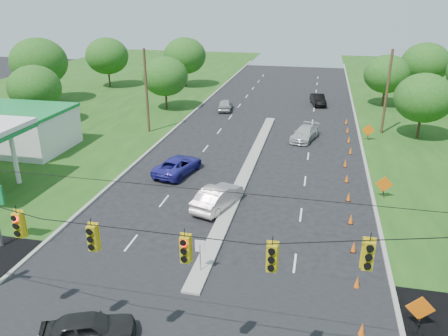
# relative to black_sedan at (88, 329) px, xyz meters

# --- Properties ---
(curb_left) EXTENTS (0.25, 110.00, 0.16)m
(curb_left) POSITION_rel_black_sedan_xyz_m (-6.69, 29.98, -0.70)
(curb_left) COLOR gray
(curb_left) RESTS_ON ground
(curb_right) EXTENTS (0.25, 110.00, 0.16)m
(curb_right) POSITION_rel_black_sedan_xyz_m (13.51, 29.98, -0.70)
(curb_right) COLOR gray
(curb_right) RESTS_ON ground
(median) EXTENTS (1.00, 34.00, 0.18)m
(median) POSITION_rel_black_sedan_xyz_m (3.41, 20.98, -0.70)
(median) COLOR gray
(median) RESTS_ON ground
(median_sign) EXTENTS (0.55, 0.06, 2.05)m
(median_sign) POSITION_rel_black_sedan_xyz_m (3.41, 5.98, 0.77)
(median_sign) COLOR gray
(median_sign) RESTS_ON ground
(signal_span) EXTENTS (25.60, 0.32, 9.00)m
(signal_span) POSITION_rel_black_sedan_xyz_m (3.36, -1.02, 4.27)
(signal_span) COLOR #422D1C
(signal_span) RESTS_ON ground
(utility_pole_far_left) EXTENTS (0.28, 0.28, 9.00)m
(utility_pole_far_left) POSITION_rel_black_sedan_xyz_m (-9.09, 29.98, 3.80)
(utility_pole_far_left) COLOR #422D1C
(utility_pole_far_left) RESTS_ON ground
(utility_pole_far_right) EXTENTS (0.28, 0.28, 9.00)m
(utility_pole_far_right) POSITION_rel_black_sedan_xyz_m (15.91, 34.98, 3.80)
(utility_pole_far_right) COLOR #422D1C
(utility_pole_far_right) RESTS_ON ground
(cone_0) EXTENTS (0.32, 0.32, 0.70)m
(cone_0) POSITION_rel_black_sedan_xyz_m (11.71, 2.98, -0.35)
(cone_0) COLOR orange
(cone_0) RESTS_ON ground
(cone_1) EXTENTS (0.32, 0.32, 0.70)m
(cone_1) POSITION_rel_black_sedan_xyz_m (11.71, 6.48, -0.35)
(cone_1) COLOR orange
(cone_1) RESTS_ON ground
(cone_2) EXTENTS (0.32, 0.32, 0.70)m
(cone_2) POSITION_rel_black_sedan_xyz_m (11.71, 9.98, -0.35)
(cone_2) COLOR orange
(cone_2) RESTS_ON ground
(cone_3) EXTENTS (0.32, 0.32, 0.70)m
(cone_3) POSITION_rel_black_sedan_xyz_m (11.71, 13.48, -0.35)
(cone_3) COLOR orange
(cone_3) RESTS_ON ground
(cone_4) EXTENTS (0.32, 0.32, 0.70)m
(cone_4) POSITION_rel_black_sedan_xyz_m (11.71, 16.98, -0.35)
(cone_4) COLOR orange
(cone_4) RESTS_ON ground
(cone_5) EXTENTS (0.32, 0.32, 0.70)m
(cone_5) POSITION_rel_black_sedan_xyz_m (11.71, 20.48, -0.35)
(cone_5) COLOR orange
(cone_5) RESTS_ON ground
(cone_6) EXTENTS (0.32, 0.32, 0.70)m
(cone_6) POSITION_rel_black_sedan_xyz_m (11.71, 23.98, -0.35)
(cone_6) COLOR orange
(cone_6) RESTS_ON ground
(cone_7) EXTENTS (0.32, 0.32, 0.70)m
(cone_7) POSITION_rel_black_sedan_xyz_m (12.31, 27.48, -0.35)
(cone_7) COLOR orange
(cone_7) RESTS_ON ground
(cone_8) EXTENTS (0.32, 0.32, 0.70)m
(cone_8) POSITION_rel_black_sedan_xyz_m (12.31, 30.98, -0.35)
(cone_8) COLOR orange
(cone_8) RESTS_ON ground
(cone_9) EXTENTS (0.32, 0.32, 0.70)m
(cone_9) POSITION_rel_black_sedan_xyz_m (12.31, 34.48, -0.35)
(cone_9) COLOR orange
(cone_9) RESTS_ON ground
(cone_10) EXTENTS (0.32, 0.32, 0.70)m
(cone_10) POSITION_rel_black_sedan_xyz_m (12.31, 37.98, -0.35)
(cone_10) COLOR orange
(cone_10) RESTS_ON ground
(work_sign_0) EXTENTS (1.27, 0.58, 1.37)m
(work_sign_0) POSITION_rel_black_sedan_xyz_m (14.21, 3.98, 0.40)
(work_sign_0) COLOR black
(work_sign_0) RESTS_ON ground
(work_sign_1) EXTENTS (1.27, 0.58, 1.37)m
(work_sign_1) POSITION_rel_black_sedan_xyz_m (14.21, 17.98, 0.40)
(work_sign_1) COLOR black
(work_sign_1) RESTS_ON ground
(work_sign_2) EXTENTS (1.27, 0.58, 1.37)m
(work_sign_2) POSITION_rel_black_sedan_xyz_m (14.21, 31.98, 0.40)
(work_sign_2) COLOR black
(work_sign_2) RESTS_ON ground
(tree_2) EXTENTS (5.88, 5.88, 6.86)m
(tree_2) POSITION_rel_black_sedan_xyz_m (-22.59, 29.98, 3.64)
(tree_2) COLOR black
(tree_2) RESTS_ON ground
(tree_3) EXTENTS (7.56, 7.56, 8.82)m
(tree_3) POSITION_rel_black_sedan_xyz_m (-28.59, 39.98, 4.88)
(tree_3) COLOR black
(tree_3) RESTS_ON ground
(tree_4) EXTENTS (6.72, 6.72, 7.84)m
(tree_4) POSITION_rel_black_sedan_xyz_m (-24.59, 51.98, 4.26)
(tree_4) COLOR black
(tree_4) RESTS_ON ground
(tree_5) EXTENTS (5.88, 5.88, 6.86)m
(tree_5) POSITION_rel_black_sedan_xyz_m (-10.59, 39.98, 3.64)
(tree_5) COLOR black
(tree_5) RESTS_ON ground
(tree_6) EXTENTS (6.72, 6.72, 7.84)m
(tree_6) POSITION_rel_black_sedan_xyz_m (-12.59, 54.98, 4.26)
(tree_6) COLOR black
(tree_6) RESTS_ON ground
(tree_9) EXTENTS (5.88, 5.88, 6.86)m
(tree_9) POSITION_rel_black_sedan_xyz_m (19.41, 33.98, 3.64)
(tree_9) COLOR black
(tree_9) RESTS_ON ground
(tree_11) EXTENTS (6.72, 6.72, 7.84)m
(tree_11) POSITION_rel_black_sedan_xyz_m (23.41, 54.98, 4.26)
(tree_11) COLOR black
(tree_11) RESTS_ON ground
(tree_12) EXTENTS (5.88, 5.88, 6.86)m
(tree_12) POSITION_rel_black_sedan_xyz_m (17.41, 47.98, 3.64)
(tree_12) COLOR black
(tree_12) RESTS_ON ground
(black_sedan) EXTENTS (4.41, 3.11, 1.39)m
(black_sedan) POSITION_rel_black_sedan_xyz_m (0.00, 0.00, 0.00)
(black_sedan) COLOR black
(black_sedan) RESTS_ON ground
(white_sedan) EXTENTS (3.05, 5.21, 1.62)m
(white_sedan) POSITION_rel_black_sedan_xyz_m (2.52, 13.88, 0.11)
(white_sedan) COLOR beige
(white_sedan) RESTS_ON ground
(blue_pickup) EXTENTS (3.47, 5.68, 1.47)m
(blue_pickup) POSITION_rel_black_sedan_xyz_m (-2.24, 19.30, 0.04)
(blue_pickup) COLOR navy
(blue_pickup) RESTS_ON ground
(silver_car_far) EXTENTS (3.17, 5.23, 1.42)m
(silver_car_far) POSITION_rel_black_sedan_xyz_m (7.81, 30.90, 0.01)
(silver_car_far) COLOR #B8B8B8
(silver_car_far) RESTS_ON ground
(silver_car_oncoming) EXTENTS (2.29, 4.51, 1.47)m
(silver_car_oncoming) POSITION_rel_black_sedan_xyz_m (-2.96, 41.24, 0.04)
(silver_car_oncoming) COLOR #A0A0A2
(silver_car_oncoming) RESTS_ON ground
(dark_car_receding) EXTENTS (2.44, 4.76, 1.50)m
(dark_car_receding) POSITION_rel_black_sedan_xyz_m (8.82, 46.83, 0.05)
(dark_car_receding) COLOR black
(dark_car_receding) RESTS_ON ground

